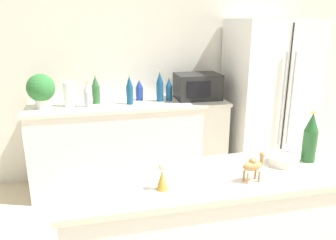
# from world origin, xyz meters

# --- Properties ---
(wall_back) EXTENTS (8.00, 0.06, 2.55)m
(wall_back) POSITION_xyz_m (0.00, 2.73, 1.27)
(wall_back) COLOR silver
(wall_back) RESTS_ON ground_plane
(back_counter) EXTENTS (2.10, 0.63, 0.93)m
(back_counter) POSITION_xyz_m (-0.26, 2.40, 0.47)
(back_counter) COLOR silver
(back_counter) RESTS_ON ground_plane
(refrigerator) EXTENTS (0.89, 0.75, 1.79)m
(refrigerator) POSITION_xyz_m (1.33, 2.32, 0.90)
(refrigerator) COLOR white
(refrigerator) RESTS_ON ground_plane
(potted_plant) EXTENTS (0.27, 0.27, 0.34)m
(potted_plant) POSITION_xyz_m (-1.13, 2.38, 1.12)
(potted_plant) COLOR silver
(potted_plant) RESTS_ON back_counter
(paper_towel_roll) EXTENTS (0.12, 0.12, 0.25)m
(paper_towel_roll) POSITION_xyz_m (-0.86, 2.39, 1.06)
(paper_towel_roll) COLOR white
(paper_towel_roll) RESTS_ON back_counter
(microwave) EXTENTS (0.48, 0.37, 0.28)m
(microwave) POSITION_xyz_m (0.51, 2.42, 1.07)
(microwave) COLOR black
(microwave) RESTS_ON back_counter
(back_bottle_0) EXTENTS (0.08, 0.08, 0.30)m
(back_bottle_0) POSITION_xyz_m (-0.60, 2.45, 1.08)
(back_bottle_0) COLOR #2D6033
(back_bottle_0) RESTS_ON back_counter
(back_bottle_1) EXTENTS (0.08, 0.08, 0.25)m
(back_bottle_1) POSITION_xyz_m (-0.68, 2.31, 1.05)
(back_bottle_1) COLOR #B2B7BC
(back_bottle_1) RESTS_ON back_counter
(back_bottle_2) EXTENTS (0.08, 0.08, 0.23)m
(back_bottle_2) POSITION_xyz_m (-0.13, 2.50, 1.04)
(back_bottle_2) COLOR navy
(back_bottle_2) RESTS_ON back_counter
(back_bottle_3) EXTENTS (0.07, 0.07, 0.31)m
(back_bottle_3) POSITION_xyz_m (-0.26, 2.33, 1.08)
(back_bottle_3) COLOR navy
(back_bottle_3) RESTS_ON back_counter
(back_bottle_4) EXTENTS (0.08, 0.08, 0.33)m
(back_bottle_4) POSITION_xyz_m (0.08, 2.39, 1.09)
(back_bottle_4) COLOR navy
(back_bottle_4) RESTS_ON back_counter
(back_bottle_5) EXTENTS (0.07, 0.07, 0.26)m
(back_bottle_5) POSITION_xyz_m (0.18, 2.40, 1.06)
(back_bottle_5) COLOR navy
(back_bottle_5) RESTS_ON back_counter
(wine_bottle) EXTENTS (0.08, 0.08, 0.31)m
(wine_bottle) POSITION_xyz_m (0.63, 0.60, 1.09)
(wine_bottle) COLOR #235628
(wine_bottle) RESTS_ON bar_counter
(fruit_bowl) EXTENTS (0.19, 0.19, 0.06)m
(fruit_bowl) POSITION_xyz_m (0.45, 0.59, 0.98)
(fruit_bowl) COLOR white
(fruit_bowl) RESTS_ON bar_counter
(camel_figurine) EXTENTS (0.13, 0.07, 0.16)m
(camel_figurine) POSITION_xyz_m (0.17, 0.43, 1.04)
(camel_figurine) COLOR #A87F4C
(camel_figurine) RESTS_ON bar_counter
(wise_man_figurine_blue) EXTENTS (0.06, 0.06, 0.14)m
(wise_man_figurine_blue) POSITION_xyz_m (-0.32, 0.45, 1.01)
(wise_man_figurine_blue) COLOR #B28933
(wise_man_figurine_blue) RESTS_ON bar_counter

